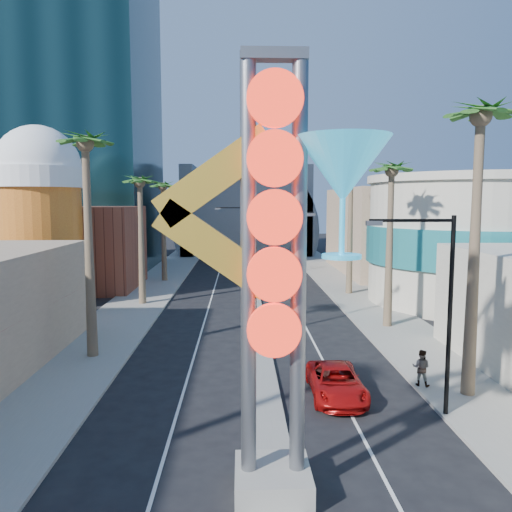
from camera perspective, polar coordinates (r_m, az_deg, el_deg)
The scene contains 21 objects.
sidewalk_west at distance 47.28m, azimuth -12.25°, elevation -4.15°, with size 5.00×100.00×0.15m, color gray.
sidewalk_east at distance 47.65m, azimuth 10.89°, elevation -4.04°, with size 5.00×100.00×0.15m, color gray.
median at distance 49.46m, azimuth -0.71°, elevation -3.54°, with size 1.60×84.00×0.15m, color gray.
hotel_tower at distance 68.19m, azimuth -21.05°, elevation 19.87°, with size 20.00×20.00×50.00m, color black.
brick_filler_west at distance 51.20m, azimuth -18.92°, elevation 0.88°, with size 10.00×10.00×8.00m, color brown.
filler_east at distance 61.21m, azimuth 14.27°, elevation 2.80°, with size 10.00×20.00×10.00m, color tan.
beer_mug at distance 43.79m, azimuth -23.43°, elevation 4.89°, with size 7.00×7.00×14.50m.
turquoise_building at distance 45.02m, azimuth 23.07°, elevation 1.61°, with size 16.60×16.60×10.60m.
canopy at distance 82.83m, azimuth -1.16°, elevation 3.38°, with size 22.00×16.00×22.00m.
neon_sign at distance 13.84m, azimuth 5.41°, elevation 1.20°, with size 6.53×2.60×12.55m.
streetlight_0 at distance 30.97m, azimuth 0.93°, elevation -0.47°, with size 3.79×0.25×8.00m.
streetlight_1 at distance 54.84m, azimuth -1.40°, elevation 2.48°, with size 3.79×0.25×8.00m.
streetlight_2 at distance 20.55m, azimuth 20.13°, elevation -4.46°, with size 3.45×0.25×8.00m.
palm_1 at distance 28.01m, azimuth -18.90°, elevation 10.66°, with size 2.40×2.40×12.70m.
palm_2 at distance 41.52m, azimuth -13.13°, elevation 7.45°, with size 2.40×2.40×11.20m.
palm_3 at distance 53.34m, azimuth -10.59°, elevation 7.22°, with size 2.40×2.40×11.20m.
palm_5 at distance 23.13m, azimuth 24.22°, elevation 12.55°, with size 2.40×2.40×13.20m.
palm_6 at distance 34.22m, azimuth 15.22°, elevation 8.43°, with size 2.40×2.40×11.70m.
palm_7 at distance 45.86m, azimuth 10.83°, elevation 9.06°, with size 2.40×2.40×12.70m.
red_pickup at distance 22.70m, azimuth 9.14°, elevation -14.05°, with size 2.22×4.82×1.34m, color #B80E0E.
pedestrian_b at distance 24.45m, azimuth 18.36°, elevation -12.01°, with size 0.81×0.63×1.67m, color gray.
Camera 1 is at (-0.92, -10.72, 8.53)m, focal length 35.00 mm.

